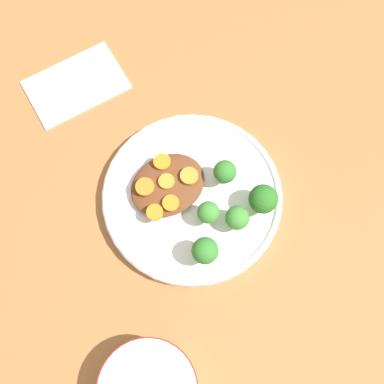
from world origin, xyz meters
TOP-DOWN VIEW (x-y plane):
  - ground_plane at (0.00, 0.00)m, footprint 4.00×4.00m
  - plate at (0.00, 0.00)m, footprint 0.27×0.27m
  - stew_mound at (-0.02, 0.03)m, footprint 0.11×0.09m
  - broccoli_floret_0 at (0.05, -0.01)m, footprint 0.03×0.03m
  - broccoli_floret_1 at (0.08, -0.07)m, footprint 0.04×0.04m
  - broccoli_floret_2 at (0.03, -0.07)m, footprint 0.03×0.03m
  - broccoli_floret_3 at (0.00, -0.04)m, footprint 0.03×0.03m
  - broccoli_floret_4 at (-0.03, -0.09)m, footprint 0.04×0.04m
  - carrot_slice_0 at (0.01, 0.02)m, footprint 0.03×0.03m
  - carrot_slice_1 at (-0.02, 0.03)m, footprint 0.02×0.02m
  - carrot_slice_2 at (-0.05, 0.04)m, footprint 0.03×0.03m
  - carrot_slice_3 at (-0.01, 0.06)m, footprint 0.03×0.03m
  - carrot_slice_4 at (-0.06, -0.00)m, footprint 0.02×0.02m
  - carrot_slice_5 at (-0.04, 0.00)m, footprint 0.02×0.02m
  - napkin at (-0.05, 0.27)m, footprint 0.16×0.11m

SIDE VIEW (x-z plane):
  - ground_plane at x=0.00m, z-range 0.00..0.00m
  - napkin at x=-0.05m, z-range 0.00..0.01m
  - plate at x=0.00m, z-range 0.00..0.02m
  - stew_mound at x=-0.02m, z-range 0.02..0.04m
  - carrot_slice_3 at x=-0.01m, z-range 0.04..0.04m
  - carrot_slice_5 at x=-0.04m, z-range 0.04..0.04m
  - carrot_slice_1 at x=-0.02m, z-range 0.04..0.04m
  - carrot_slice_2 at x=-0.05m, z-range 0.04..0.04m
  - carrot_slice_0 at x=0.01m, z-range 0.04..0.05m
  - carrot_slice_4 at x=-0.06m, z-range 0.04..0.05m
  - broccoli_floret_2 at x=0.03m, z-range 0.02..0.07m
  - broccoli_floret_3 at x=0.00m, z-range 0.02..0.07m
  - broccoli_floret_1 at x=0.08m, z-range 0.02..0.08m
  - broccoli_floret_0 at x=0.05m, z-range 0.03..0.08m
  - broccoli_floret_4 at x=-0.03m, z-range 0.02..0.08m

